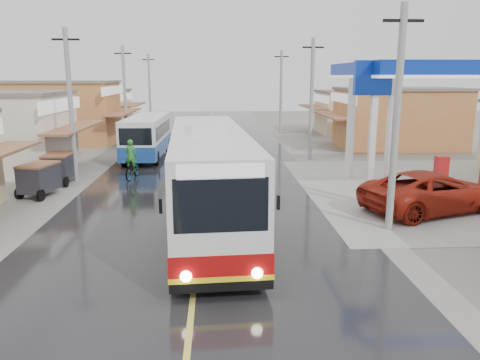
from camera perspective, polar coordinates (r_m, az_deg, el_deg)
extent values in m
plane|color=slate|center=(17.20, -4.94, -6.40)|extent=(120.00, 120.00, 0.00)
cube|color=black|center=(31.75, -4.02, 2.44)|extent=(12.00, 90.00, 0.02)
cube|color=#D8CC4C|center=(31.75, -4.02, 2.46)|extent=(0.15, 90.00, 0.01)
cube|color=gray|center=(26.05, 25.49, -1.00)|extent=(16.00, 16.00, 0.03)
cube|color=#0B2A99|center=(25.45, 26.75, 11.88)|extent=(12.00, 8.00, 0.70)
cube|color=white|center=(25.45, 26.68, 11.21)|extent=(12.10, 8.10, 0.12)
cylinder|color=white|center=(26.45, 13.33, 6.10)|extent=(0.44, 0.44, 5.50)
cylinder|color=white|center=(20.80, 17.88, 4.16)|extent=(0.44, 0.44, 5.50)
cube|color=gray|center=(26.03, 25.51, -0.82)|extent=(4.00, 1.20, 0.20)
cube|color=#B21919|center=(25.32, 23.30, 1.00)|extent=(0.60, 0.45, 1.50)
cube|color=white|center=(20.50, 15.82, 4.88)|extent=(0.25, 0.25, 6.00)
cube|color=#0B2A99|center=(20.34, 16.25, 11.87)|extent=(1.80, 0.30, 1.40)
cube|color=silver|center=(17.30, -3.82, 1.01)|extent=(3.37, 12.56, 3.05)
cube|color=black|center=(17.69, -3.75, -4.18)|extent=(3.39, 12.58, 0.31)
cube|color=#9D0D0D|center=(17.55, -3.77, -2.56)|extent=(3.41, 12.60, 0.57)
cube|color=yellow|center=(17.64, -3.76, -3.63)|extent=(3.42, 12.62, 0.14)
cube|color=black|center=(17.74, -3.92, 2.40)|extent=(3.24, 9.98, 1.04)
cube|color=black|center=(11.21, -2.34, -3.06)|extent=(2.29, 0.26, 1.35)
cube|color=black|center=(23.30, -4.57, 5.08)|extent=(2.29, 0.26, 1.14)
cube|color=white|center=(11.01, -2.37, 1.09)|extent=(2.09, 0.25, 0.36)
cube|color=silver|center=(17.04, -3.91, 6.56)|extent=(1.44, 3.18, 0.31)
cylinder|color=black|center=(13.54, -7.73, -9.16)|extent=(0.43, 1.16, 1.14)
cylinder|color=black|center=(13.67, 2.02, -8.83)|extent=(0.43, 1.16, 1.14)
cylinder|color=black|center=(21.45, -7.33, -0.98)|extent=(0.43, 1.16, 1.14)
cylinder|color=black|center=(21.54, -1.23, -0.82)|extent=(0.43, 1.16, 1.14)
sphere|color=#FFF2CC|center=(11.72, -6.62, -11.59)|extent=(0.31, 0.31, 0.29)
sphere|color=#FFF2CC|center=(11.83, 2.10, -11.26)|extent=(0.31, 0.31, 0.29)
cube|color=black|center=(11.46, -9.66, -3.15)|extent=(0.08, 0.08, 0.36)
cube|color=black|center=(11.65, 4.69, -2.75)|extent=(0.08, 0.08, 0.36)
cube|color=silver|center=(33.06, -11.26, 5.55)|extent=(2.43, 8.57, 2.37)
cube|color=#1A4593|center=(33.17, -11.20, 4.17)|extent=(2.47, 8.61, 0.95)
cube|color=black|center=(33.03, -11.29, 6.12)|extent=(2.44, 7.15, 0.85)
cube|color=black|center=(28.91, -12.62, 5.18)|extent=(1.98, 0.16, 1.04)
cylinder|color=black|center=(30.47, -13.96, 2.59)|extent=(0.30, 0.95, 0.95)
cylinder|color=black|center=(30.11, -10.17, 2.65)|extent=(0.30, 0.95, 0.95)
cylinder|color=black|center=(36.35, -12.01, 4.25)|extent=(0.30, 0.95, 0.95)
cylinder|color=black|center=(36.05, -8.81, 4.31)|extent=(0.30, 0.95, 0.95)
imported|color=maroon|center=(21.14, 22.37, -1.30)|extent=(6.75, 4.76, 1.71)
imported|color=black|center=(26.62, -13.00, 1.33)|extent=(1.00, 2.13, 1.08)
imported|color=#297B29|center=(26.25, -13.17, 2.90)|extent=(0.71, 0.52, 1.80)
cube|color=#26262D|center=(23.93, -23.28, 0.21)|extent=(1.58, 2.07, 1.20)
cube|color=brown|center=(23.81, -23.41, 1.73)|extent=(1.63, 2.12, 0.09)
cylinder|color=black|center=(23.89, -25.29, -1.47)|extent=(0.28, 0.58, 0.56)
cylinder|color=black|center=(24.93, -23.61, -0.77)|extent=(0.28, 0.58, 0.56)
cylinder|color=black|center=(23.08, -23.10, -1.73)|extent=(0.23, 0.57, 0.56)
cube|color=#26262D|center=(26.35, -21.20, 1.50)|extent=(1.26, 1.92, 1.24)
cube|color=brown|center=(26.24, -21.31, 2.93)|extent=(1.31, 1.97, 0.10)
cylinder|color=black|center=(26.06, -22.92, -0.15)|extent=(0.18, 0.57, 0.57)
cylinder|color=black|center=(27.29, -22.01, 0.46)|extent=(0.18, 0.57, 0.57)
cylinder|color=black|center=(25.49, -20.44, -0.21)|extent=(0.12, 0.57, 0.57)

